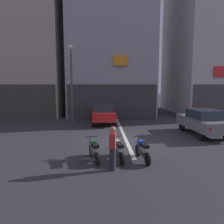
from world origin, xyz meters
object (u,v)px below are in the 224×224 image
(car_grey_parked_kerbside, at_px, (203,121))
(person_by_motorcycles, at_px, (113,148))
(motorcycle_blue_row_centre, at_px, (142,150))
(motorcycle_white_row_left_mid, at_px, (118,150))
(motorcycle_green_row_leftmost, at_px, (94,150))
(car_red_crossing_near, at_px, (103,113))
(street_lamp, at_px, (71,77))

(car_grey_parked_kerbside, height_order, person_by_motorcycles, person_by_motorcycles)
(car_grey_parked_kerbside, bearing_deg, motorcycle_blue_row_centre, -137.67)
(car_grey_parked_kerbside, xyz_separation_m, person_by_motorcycles, (-6.01, -5.25, -0.03))
(motorcycle_white_row_left_mid, xyz_separation_m, motorcycle_blue_row_centre, (1.02, -0.10, 0.00))
(motorcycle_green_row_leftmost, bearing_deg, person_by_motorcycles, -55.19)
(car_red_crossing_near, xyz_separation_m, car_grey_parked_kerbside, (6.33, -4.25, 0.00))
(motorcycle_blue_row_centre, distance_m, person_by_motorcycles, 1.66)
(car_grey_parked_kerbside, xyz_separation_m, motorcycle_blue_row_centre, (-4.72, -4.30, -0.43))
(car_red_crossing_near, relative_size, person_by_motorcycles, 2.52)
(motorcycle_green_row_leftmost, distance_m, motorcycle_white_row_left_mid, 1.02)
(car_red_crossing_near, xyz_separation_m, street_lamp, (-2.35, -0.81, 2.88))
(car_grey_parked_kerbside, relative_size, street_lamp, 0.68)
(street_lamp, height_order, motorcycle_white_row_left_mid, street_lamp)
(motorcycle_white_row_left_mid, bearing_deg, motorcycle_green_row_leftmost, 179.43)
(street_lamp, height_order, person_by_motorcycles, street_lamp)
(car_red_crossing_near, xyz_separation_m, motorcycle_white_row_left_mid, (0.60, -8.45, -0.43))
(car_grey_parked_kerbside, xyz_separation_m, motorcycle_white_row_left_mid, (-5.73, -4.20, -0.43))
(car_grey_parked_kerbside, distance_m, motorcycle_white_row_left_mid, 7.12)
(motorcycle_green_row_leftmost, bearing_deg, motorcycle_blue_row_centre, -3.11)
(car_grey_parked_kerbside, bearing_deg, motorcycle_green_row_leftmost, -148.20)
(motorcycle_white_row_left_mid, height_order, person_by_motorcycles, person_by_motorcycles)
(car_grey_parked_kerbside, relative_size, motorcycle_green_row_leftmost, 2.56)
(car_red_crossing_near, distance_m, person_by_motorcycles, 9.51)
(car_red_crossing_near, height_order, motorcycle_green_row_leftmost, car_red_crossing_near)
(street_lamp, xyz_separation_m, person_by_motorcycles, (2.67, -8.69, -2.91))
(person_by_motorcycles, bearing_deg, street_lamp, 107.06)
(car_red_crossing_near, distance_m, car_grey_parked_kerbside, 7.63)
(car_grey_parked_kerbside, distance_m, street_lamp, 9.77)
(car_red_crossing_near, distance_m, motorcycle_white_row_left_mid, 8.48)
(street_lamp, xyz_separation_m, motorcycle_blue_row_centre, (3.96, -7.74, -3.31))
(motorcycle_white_row_left_mid, bearing_deg, person_by_motorcycles, -104.69)
(street_lamp, bearing_deg, motorcycle_white_row_left_mid, -68.92)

